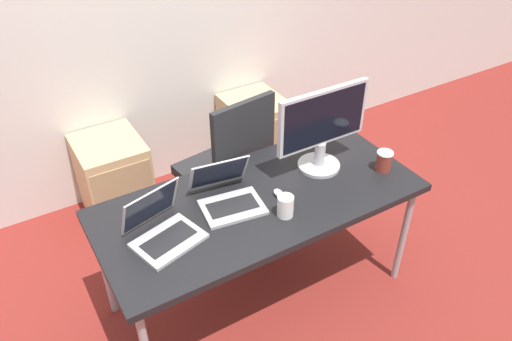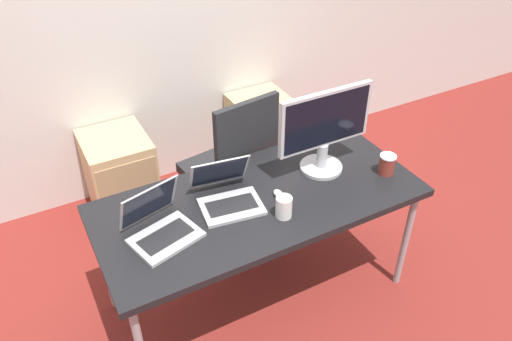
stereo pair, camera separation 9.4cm
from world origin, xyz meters
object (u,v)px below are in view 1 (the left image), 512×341
object	(u,v)px
laptop_left	(228,195)
mouse	(278,193)
laptop_right	(162,229)
coffee_cup_white	(285,206)
monitor	(322,128)
coffee_cup_brown	(384,161)
cabinet_left	(114,179)
cabinet_right	(255,134)
office_chair	(227,181)

from	to	relation	value
laptop_left	mouse	xyz separation A→B (m)	(0.25, -0.08, -0.03)
laptop_right	coffee_cup_white	bearing A→B (deg)	-16.15
monitor	coffee_cup_brown	xyz separation A→B (m)	(0.29, -0.21, -0.20)
cabinet_left	coffee_cup_brown	world-z (taller)	coffee_cup_brown
cabinet_right	coffee_cup_white	world-z (taller)	coffee_cup_white
office_chair	cabinet_left	xyz separation A→B (m)	(-0.61, 0.54, -0.09)
monitor	coffee_cup_brown	distance (m)	0.41
monitor	laptop_right	bearing A→B (deg)	-175.32
laptop_right	cabinet_right	bearing A→B (deg)	44.27
laptop_right	monitor	distance (m)	1.00
office_chair	coffee_cup_white	distance (m)	0.91
laptop_right	monitor	size ratio (longest dim) A/B	0.67
cabinet_left	laptop_left	bearing A→B (deg)	-74.25
mouse	coffee_cup_white	size ratio (longest dim) A/B	0.58
cabinet_right	monitor	size ratio (longest dim) A/B	1.08
coffee_cup_brown	office_chair	bearing A→B (deg)	127.57
monitor	coffee_cup_brown	size ratio (longest dim) A/B	4.77
cabinet_left	monitor	xyz separation A→B (m)	(0.91, -1.10, 0.70)
coffee_cup_white	coffee_cup_brown	bearing A→B (deg)	3.41
cabinet_left	mouse	size ratio (longest dim) A/B	9.01
laptop_left	coffee_cup_white	distance (m)	0.31
office_chair	coffee_cup_white	xyz separation A→B (m)	(-0.09, -0.81, 0.41)
cabinet_left	office_chair	bearing A→B (deg)	-41.60
coffee_cup_white	cabinet_left	bearing A→B (deg)	110.80
cabinet_right	office_chair	bearing A→B (deg)	-134.88
cabinet_right	monitor	world-z (taller)	monitor
coffee_cup_brown	coffee_cup_white	bearing A→B (deg)	-176.59
cabinet_right	mouse	size ratio (longest dim) A/B	9.01
laptop_left	office_chair	bearing A→B (deg)	63.20
cabinet_left	coffee_cup_white	bearing A→B (deg)	-69.20
office_chair	cabinet_right	size ratio (longest dim) A/B	1.76
cabinet_left	laptop_left	size ratio (longest dim) A/B	1.61
laptop_left	monitor	xyz separation A→B (m)	(0.59, 0.02, 0.21)
coffee_cup_brown	cabinet_left	bearing A→B (deg)	132.50
coffee_cup_brown	mouse	bearing A→B (deg)	170.27
monitor	mouse	size ratio (longest dim) A/B	8.36
cabinet_right	coffee_cup_brown	bearing A→B (deg)	-87.59
cabinet_left	mouse	distance (m)	1.41
laptop_left	mouse	bearing A→B (deg)	-18.18
laptop_left	coffee_cup_brown	distance (m)	0.91
office_chair	laptop_left	bearing A→B (deg)	-116.80
cabinet_right	laptop_left	distance (m)	1.48
office_chair	coffee_cup_white	world-z (taller)	office_chair
office_chair	monitor	size ratio (longest dim) A/B	1.90
cabinet_left	laptop_left	xyz separation A→B (m)	(0.32, -1.12, 0.49)
cabinet_left	cabinet_right	world-z (taller)	same
laptop_left	laptop_right	bearing A→B (deg)	-170.48
cabinet_left	coffee_cup_brown	size ratio (longest dim) A/B	5.15
cabinet_right	laptop_right	xyz separation A→B (m)	(-1.21, -1.18, 0.49)
monitor	office_chair	bearing A→B (deg)	118.12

